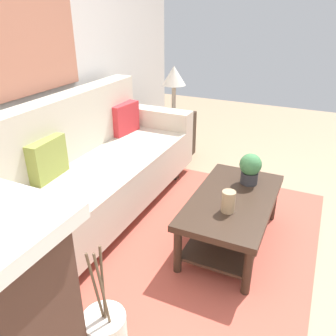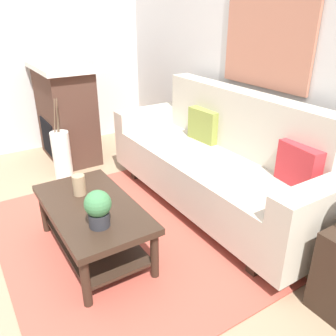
% 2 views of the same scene
% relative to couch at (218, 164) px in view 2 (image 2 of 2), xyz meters
% --- Properties ---
extents(ground_plane, '(8.97, 8.97, 0.00)m').
position_rel_couch_xyz_m(ground_plane, '(0.02, -1.53, -0.43)').
color(ground_plane, '#9E7F60').
extents(wall_back, '(4.97, 0.10, 2.70)m').
position_rel_couch_xyz_m(wall_back, '(0.02, 0.54, 0.92)').
color(wall_back, silver).
rests_on(wall_back, ground_plane).
extents(wall_left, '(0.10, 5.01, 2.70)m').
position_rel_couch_xyz_m(wall_left, '(-2.51, -1.02, 0.92)').
color(wall_left, silver).
rests_on(wall_left, ground_plane).
extents(area_rug, '(2.34, 1.81, 0.01)m').
position_rel_couch_xyz_m(area_rug, '(0.02, -1.03, -0.43)').
color(area_rug, '#B24C3D').
rests_on(area_rug, ground_plane).
extents(couch, '(2.43, 0.84, 1.08)m').
position_rel_couch_xyz_m(couch, '(0.00, 0.00, 0.00)').
color(couch, beige).
rests_on(couch, ground_plane).
extents(throw_pillow_olive, '(0.37, 0.15, 0.32)m').
position_rel_couch_xyz_m(throw_pillow_olive, '(-0.39, 0.12, 0.25)').
color(throw_pillow_olive, olive).
rests_on(throw_pillow_olive, couch).
extents(throw_pillow_crimson, '(0.37, 0.16, 0.32)m').
position_rel_couch_xyz_m(throw_pillow_crimson, '(0.77, 0.12, 0.25)').
color(throw_pillow_crimson, red).
rests_on(throw_pillow_crimson, couch).
extents(coffee_table, '(1.10, 0.60, 0.43)m').
position_rel_couch_xyz_m(coffee_table, '(0.07, -1.27, -0.12)').
color(coffee_table, '#332319').
rests_on(coffee_table, ground_plane).
extents(tabletop_vase, '(0.10, 0.10, 0.16)m').
position_rel_couch_xyz_m(tabletop_vase, '(-0.13, -1.28, 0.08)').
color(tabletop_vase, tan).
rests_on(tabletop_vase, coffee_table).
extents(potted_plant_tabletop, '(0.18, 0.18, 0.26)m').
position_rel_couch_xyz_m(potted_plant_tabletop, '(0.36, -1.32, 0.14)').
color(potted_plant_tabletop, '#2D2D33').
rests_on(potted_plant_tabletop, coffee_table).
extents(fireplace, '(1.02, 0.58, 1.16)m').
position_rel_couch_xyz_m(fireplace, '(-1.91, -0.81, 0.15)').
color(fireplace, '#472D23').
rests_on(fireplace, ground_plane).
extents(floor_vase, '(0.20, 0.20, 0.54)m').
position_rel_couch_xyz_m(floor_vase, '(-1.36, -1.07, -0.16)').
color(floor_vase, white).
rests_on(floor_vase, ground_plane).
extents(floor_vase_branch_a, '(0.05, 0.03, 0.36)m').
position_rel_couch_xyz_m(floor_vase_branch_a, '(-1.34, -1.07, 0.29)').
color(floor_vase_branch_a, brown).
rests_on(floor_vase_branch_a, floor_vase).
extents(floor_vase_branch_b, '(0.04, 0.04, 0.36)m').
position_rel_couch_xyz_m(floor_vase_branch_b, '(-1.37, -1.05, 0.29)').
color(floor_vase_branch_b, brown).
rests_on(floor_vase_branch_b, floor_vase).
extents(floor_vase_branch_c, '(0.01, 0.05, 0.36)m').
position_rel_couch_xyz_m(floor_vase_branch_c, '(-1.37, -1.08, 0.29)').
color(floor_vase_branch_c, brown).
rests_on(floor_vase_branch_c, floor_vase).
extents(framed_painting, '(0.99, 0.03, 0.86)m').
position_rel_couch_xyz_m(framed_painting, '(-0.00, 0.47, 1.09)').
color(framed_painting, '#B77056').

